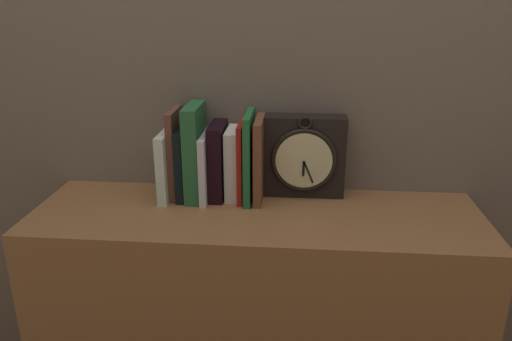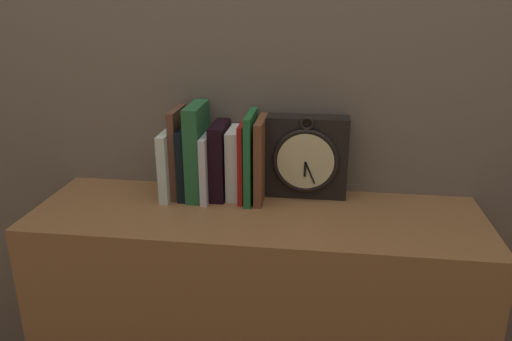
{
  "view_description": "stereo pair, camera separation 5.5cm",
  "coord_description": "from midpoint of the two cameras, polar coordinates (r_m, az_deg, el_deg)",
  "views": [
    {
      "loc": [
        0.1,
        -1.16,
        1.37
      ],
      "look_at": [
        0.0,
        0.0,
        0.95
      ],
      "focal_mm": 35.0,
      "sensor_mm": 36.0,
      "label": 1
    },
    {
      "loc": [
        0.16,
        -1.16,
        1.37
      ],
      "look_at": [
        0.0,
        0.0,
        0.95
      ],
      "focal_mm": 35.0,
      "sensor_mm": 36.0,
      "label": 2
    }
  ],
  "objects": [
    {
      "name": "book_slot7_red",
      "position": [
        1.34,
        -2.8,
        1.15
      ],
      "size": [
        0.01,
        0.14,
        0.21
      ],
      "color": "#AE1C17",
      "rests_on": "bookshelf"
    },
    {
      "name": "clock",
      "position": [
        1.36,
        4.34,
        1.61
      ],
      "size": [
        0.22,
        0.08,
        0.23
      ],
      "color": "black",
      "rests_on": "bookshelf"
    },
    {
      "name": "book_slot0_white",
      "position": [
        1.38,
        -11.21,
        0.7
      ],
      "size": [
        0.02,
        0.16,
        0.18
      ],
      "color": "silver",
      "rests_on": "bookshelf"
    },
    {
      "name": "book_slot4_white",
      "position": [
        1.36,
        -6.81,
        0.52
      ],
      "size": [
        0.02,
        0.16,
        0.18
      ],
      "color": "silver",
      "rests_on": "bookshelf"
    },
    {
      "name": "book_slot1_brown",
      "position": [
        1.38,
        -10.29,
        1.96
      ],
      "size": [
        0.02,
        0.13,
        0.24
      ],
      "color": "brown",
      "rests_on": "bookshelf"
    },
    {
      "name": "book_slot8_green",
      "position": [
        1.33,
        -1.97,
        1.56
      ],
      "size": [
        0.02,
        0.15,
        0.24
      ],
      "color": "#236D35",
      "rests_on": "bookshelf"
    },
    {
      "name": "book_slot6_white",
      "position": [
        1.36,
        -3.8,
        0.85
      ],
      "size": [
        0.03,
        0.12,
        0.19
      ],
      "color": "white",
      "rests_on": "bookshelf"
    },
    {
      "name": "book_slot3_green",
      "position": [
        1.35,
        -8.14,
        2.1
      ],
      "size": [
        0.04,
        0.15,
        0.26
      ],
      "color": "#296839",
      "rests_on": "bookshelf"
    },
    {
      "name": "book_slot2_black",
      "position": [
        1.37,
        -9.39,
        0.92
      ],
      "size": [
        0.02,
        0.14,
        0.19
      ],
      "color": "black",
      "rests_on": "bookshelf"
    },
    {
      "name": "book_slot9_brown",
      "position": [
        1.33,
        -1.0,
        1.27
      ],
      "size": [
        0.02,
        0.15,
        0.22
      ],
      "color": "brown",
      "rests_on": "bookshelf"
    },
    {
      "name": "book_slot5_black",
      "position": [
        1.36,
        -5.53,
        1.11
      ],
      "size": [
        0.04,
        0.13,
        0.2
      ],
      "color": "black",
      "rests_on": "bookshelf"
    },
    {
      "name": "wall_back",
      "position": [
        1.37,
        -0.4,
        16.99
      ],
      "size": [
        6.0,
        0.05,
        2.6
      ],
      "color": "#756656",
      "rests_on": "ground_plane"
    }
  ]
}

